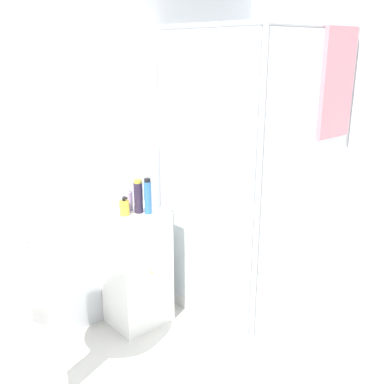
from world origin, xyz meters
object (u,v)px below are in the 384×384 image
shampoo_bottle_blue (148,197)px  lotion_bottle_white (129,201)px  sink (43,288)px  soap_dispenser (124,208)px  shampoo_bottle_tall_black (138,197)px

shampoo_bottle_blue → lotion_bottle_white: 0.16m
sink → soap_dispenser: bearing=22.3°
shampoo_bottle_blue → lotion_bottle_white: size_ratio=1.47×
lotion_bottle_white → shampoo_bottle_tall_black: bearing=-67.1°
soap_dispenser → shampoo_bottle_tall_black: size_ratio=0.57×
sink → shampoo_bottle_tall_black: size_ratio=4.37×
soap_dispenser → shampoo_bottle_blue: size_ratio=0.54×
shampoo_bottle_tall_black → shampoo_bottle_blue: (0.04, -0.06, 0.01)m
sink → shampoo_bottle_blue: 0.92m
soap_dispenser → shampoo_bottle_blue: (0.14, -0.08, 0.07)m
shampoo_bottle_tall_black → shampoo_bottle_blue: bearing=-57.4°
shampoo_bottle_blue → lotion_bottle_white: (-0.07, 0.13, -0.05)m
shampoo_bottle_tall_black → lotion_bottle_white: (-0.03, 0.07, -0.04)m
sink → shampoo_bottle_blue: (0.86, 0.21, 0.27)m
soap_dispenser → lotion_bottle_white: lotion_bottle_white is taller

